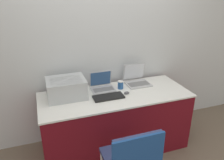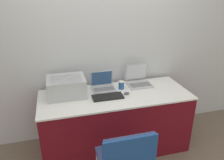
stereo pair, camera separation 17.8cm
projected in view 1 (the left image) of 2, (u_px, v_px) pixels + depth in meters
The scene contains 9 objects.
wall_back at pixel (104, 45), 2.89m from camera, with size 8.00×0.05×2.60m.
table at pixel (115, 121), 2.85m from camera, with size 1.85×0.73×0.79m.
printer at pixel (66, 87), 2.58m from camera, with size 0.45×0.37×0.23m.
laptop_left at pixel (102, 86), 2.81m from camera, with size 0.30×0.25×0.22m.
laptop_right at pixel (137, 79), 2.99m from camera, with size 0.32×0.31×0.26m.
external_keyboard at pixel (108, 97), 2.60m from camera, with size 0.37×0.16×0.02m.
coffee_cup at pixel (121, 85), 2.83m from camera, with size 0.08×0.08×0.11m.
mouse at pixel (127, 93), 2.69m from camera, with size 0.07×0.05×0.03m.
chair at pixel (133, 158), 2.01m from camera, with size 0.48×0.45×0.86m.
Camera 1 is at (-0.84, -1.91, 1.99)m, focal length 35.00 mm.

